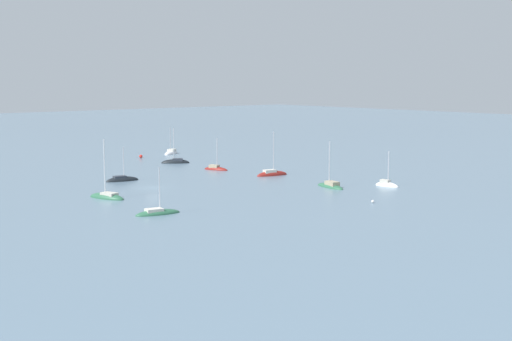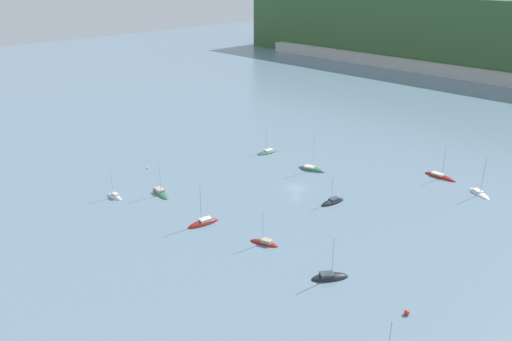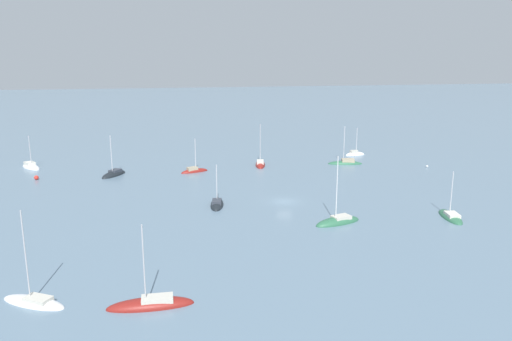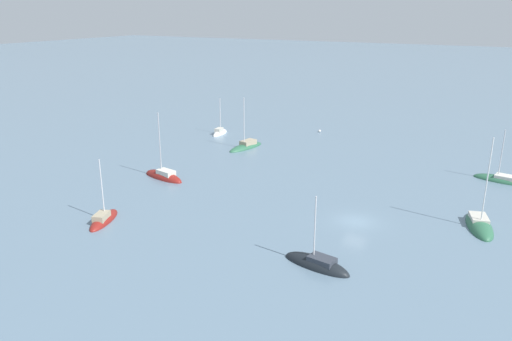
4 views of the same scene
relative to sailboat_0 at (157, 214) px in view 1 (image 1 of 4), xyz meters
The scene contains 12 objects.
ground_plane 26.61m from the sailboat_0, 30.16° to the right, with size 600.00×600.00×0.00m, color slate.
sailboat_0 is the anchor object (origin of this frame).
sailboat_1 37.12m from the sailboat_0, 21.22° to the right, with size 3.24×7.10×7.79m.
sailboat_2 48.99m from the sailboat_0, 95.00° to the right, with size 5.22×2.03×7.66m.
sailboat_3 65.65m from the sailboat_0, 35.98° to the right, with size 5.92×7.08×9.41m.
sailboat_4 47.03m from the sailboat_0, 63.06° to the right, with size 3.51×7.53×10.34m.
sailboat_5 39.68m from the sailboat_0, 87.40° to the right, with size 8.14×3.82×9.43m.
sailboat_6 87.12m from the sailboat_0, 34.60° to the right, with size 6.05×7.22×8.13m.
sailboat_9 52.95m from the sailboat_0, 46.46° to the right, with size 6.37×3.80×7.89m.
sailboat_10 17.96m from the sailboat_0, ahead, with size 8.08×4.59×11.15m.
mooring_buoy_0 77.87m from the sailboat_0, 29.03° to the right, with size 0.88×0.88×0.88m.
mooring_buoy_1 35.80m from the sailboat_0, 114.23° to the right, with size 0.51×0.51×0.51m.
Camera 1 is at (-114.54, 70.51, 20.69)m, focal length 50.00 mm.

